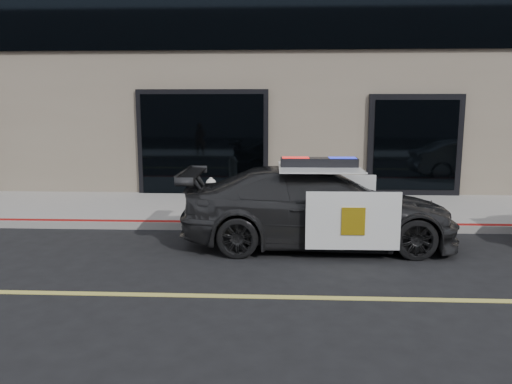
{
  "coord_description": "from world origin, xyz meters",
  "views": [
    {
      "loc": [
        1.04,
        -6.1,
        2.41
      ],
      "look_at": [
        0.63,
        2.2,
        1.0
      ],
      "focal_mm": 35.0,
      "sensor_mm": 36.0,
      "label": 1
    }
  ],
  "objects": [
    {
      "name": "police_car",
      "position": [
        1.71,
        2.52,
        0.7
      ],
      "size": [
        2.24,
        4.81,
        1.56
      ],
      "color": "black",
      "rests_on": "ground"
    },
    {
      "name": "fire_hydrant",
      "position": [
        -0.44,
        4.38,
        0.52
      ],
      "size": [
        0.35,
        0.49,
        0.78
      ],
      "color": "silver",
      "rests_on": "sidewalk_n"
    },
    {
      "name": "sidewalk_n",
      "position": [
        0.0,
        5.25,
        0.07
      ],
      "size": [
        60.0,
        3.5,
        0.15
      ],
      "primitive_type": "cube",
      "color": "gray",
      "rests_on": "ground"
    },
    {
      "name": "ground",
      "position": [
        0.0,
        0.0,
        0.0
      ],
      "size": [
        120.0,
        120.0,
        0.0
      ],
      "primitive_type": "plane",
      "color": "black",
      "rests_on": "ground"
    }
  ]
}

